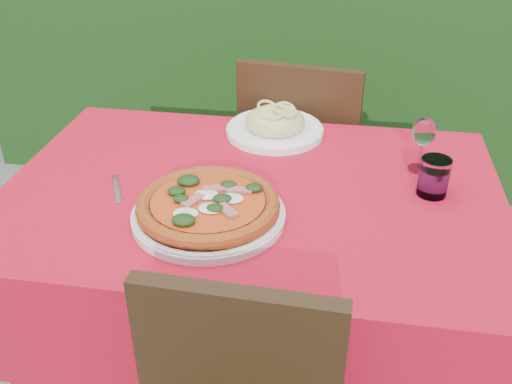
% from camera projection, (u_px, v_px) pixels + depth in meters
% --- Properties ---
extents(dining_table, '(1.26, 0.86, 0.75)m').
position_uv_depth(dining_table, '(252.00, 237.00, 1.52)').
color(dining_table, '#4B3318').
rests_on(dining_table, ground).
extents(chair_far, '(0.46, 0.46, 0.90)m').
position_uv_depth(chair_far, '(302.00, 161.00, 2.06)').
color(chair_far, black).
rests_on(chair_far, ground).
extents(pizza_plate, '(0.36, 0.36, 0.07)m').
position_uv_depth(pizza_plate, '(208.00, 208.00, 1.31)').
color(pizza_plate, silver).
rests_on(pizza_plate, dining_table).
extents(pasta_plate, '(0.29, 0.29, 0.08)m').
position_uv_depth(pasta_plate, '(275.00, 125.00, 1.70)').
color(pasta_plate, white).
rests_on(pasta_plate, dining_table).
extents(water_glass, '(0.07, 0.07, 0.10)m').
position_uv_depth(water_glass, '(434.00, 179.00, 1.40)').
color(water_glass, white).
rests_on(water_glass, dining_table).
extents(wine_glass, '(0.06, 0.06, 0.15)m').
position_uv_depth(wine_glass, '(424.00, 134.00, 1.47)').
color(wine_glass, white).
rests_on(wine_glass, dining_table).
extents(fork, '(0.09, 0.15, 0.00)m').
position_uv_depth(fork, '(117.00, 191.00, 1.43)').
color(fork, silver).
rests_on(fork, dining_table).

